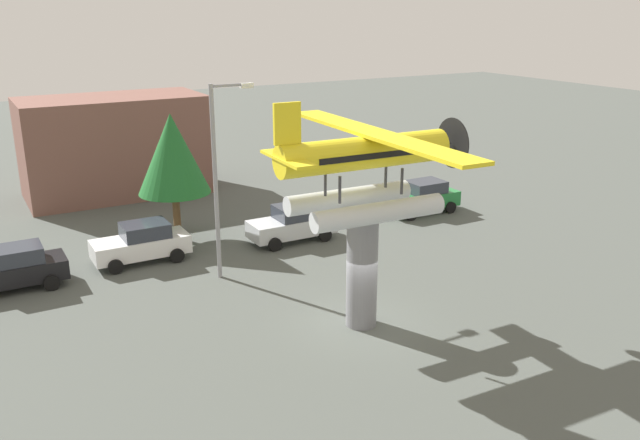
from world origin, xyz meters
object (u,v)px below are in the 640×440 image
(display_pedestal, at_px, (362,271))
(tree_east, at_px, (173,154))
(car_distant_green, at_px, (422,197))
(streetlight_primary, at_px, (219,169))
(car_mid_white, at_px, (142,243))
(storefront_building, at_px, (115,146))
(car_far_silver, at_px, (293,223))
(car_near_black, at_px, (12,268))
(floatplane_monument, at_px, (367,167))

(display_pedestal, relative_size, tree_east, 0.67)
(car_distant_green, bearing_deg, streetlight_primary, 13.89)
(car_mid_white, height_order, storefront_building, storefront_building)
(car_far_silver, distance_m, storefront_building, 14.02)
(display_pedestal, distance_m, car_far_silver, 9.48)
(streetlight_primary, bearing_deg, tree_east, 92.46)
(car_near_black, xyz_separation_m, streetlight_primary, (7.88, -2.92, 3.79))
(floatplane_monument, distance_m, car_far_silver, 10.60)
(car_near_black, bearing_deg, storefront_building, -119.81)
(display_pedestal, distance_m, floatplane_monument, 3.74)
(car_distant_green, relative_size, storefront_building, 0.40)
(car_far_silver, bearing_deg, streetlight_primary, 29.27)
(display_pedestal, bearing_deg, car_distant_green, 43.56)
(car_distant_green, xyz_separation_m, streetlight_primary, (-12.95, -3.20, 3.79))
(floatplane_monument, relative_size, storefront_building, 1.00)
(car_far_silver, xyz_separation_m, tree_east, (-4.84, 2.90, 3.38))
(car_near_black, bearing_deg, floatplane_monument, 138.10)
(floatplane_monument, height_order, car_distant_green, floatplane_monument)
(storefront_building, bearing_deg, tree_east, -87.07)
(car_mid_white, distance_m, car_distant_green, 15.48)
(floatplane_monument, relative_size, car_near_black, 2.48)
(floatplane_monument, distance_m, tree_east, 12.56)
(car_mid_white, distance_m, streetlight_primary, 5.69)
(floatplane_monument, relative_size, car_distant_green, 2.48)
(car_distant_green, relative_size, tree_east, 0.68)
(car_mid_white, distance_m, storefront_building, 12.27)
(car_far_silver, xyz_separation_m, car_distant_green, (8.35, 0.62, 0.00))
(car_far_silver, distance_m, tree_east, 6.58)
(display_pedestal, height_order, car_mid_white, display_pedestal)
(car_distant_green, xyz_separation_m, tree_east, (-13.18, 2.28, 3.38))
(car_mid_white, height_order, streetlight_primary, streetlight_primary)
(car_mid_white, bearing_deg, storefront_building, -98.49)
(display_pedestal, bearing_deg, floatplane_monument, -2.00)
(car_near_black, relative_size, tree_east, 0.68)
(car_far_silver, height_order, tree_east, tree_east)
(storefront_building, bearing_deg, car_far_silver, -67.34)
(car_near_black, relative_size, car_far_silver, 1.00)
(floatplane_monument, bearing_deg, car_near_black, 140.10)
(car_far_silver, bearing_deg, tree_east, -30.96)
(car_distant_green, bearing_deg, display_pedestal, 43.56)
(streetlight_primary, bearing_deg, car_distant_green, 13.89)
(floatplane_monument, xyz_separation_m, car_far_silver, (1.85, 9.20, -4.92))
(car_near_black, xyz_separation_m, tree_east, (7.65, 2.56, 3.38))
(storefront_building, height_order, tree_east, tree_east)
(car_mid_white, bearing_deg, car_distant_green, 179.21)
(streetlight_primary, height_order, storefront_building, streetlight_primary)
(streetlight_primary, xyz_separation_m, tree_east, (-0.24, 5.48, -0.41))
(car_near_black, bearing_deg, car_far_silver, 178.44)
(display_pedestal, height_order, car_far_silver, display_pedestal)
(car_distant_green, height_order, tree_east, tree_east)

